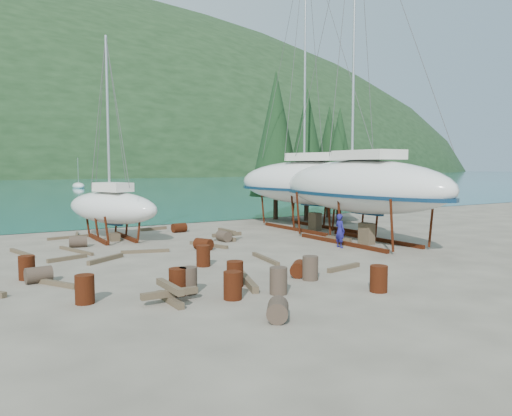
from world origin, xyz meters
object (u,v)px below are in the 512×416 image
small_sailboat_shore (112,207)px  large_sailboat_far (310,182)px  worker (340,231)px  large_sailboat_near (360,186)px

small_sailboat_shore → large_sailboat_far: bearing=-31.9°
small_sailboat_shore → worker: bearing=-66.1°
large_sailboat_near → small_sailboat_shore: size_ratio=1.70×
large_sailboat_near → large_sailboat_far: 6.09m
worker → large_sailboat_far: bearing=-22.3°
large_sailboat_near → small_sailboat_shore: 13.82m
small_sailboat_shore → worker: 12.75m
large_sailboat_far → worker: 7.76m
small_sailboat_shore → worker: size_ratio=6.57×
worker → large_sailboat_near: bearing=-66.4°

